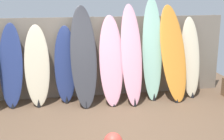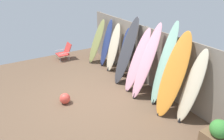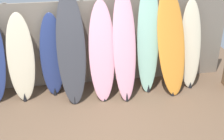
# 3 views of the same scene
# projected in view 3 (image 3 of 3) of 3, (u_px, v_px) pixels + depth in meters

# --- Properties ---
(fence_back) EXTENTS (6.08, 0.11, 1.80)m
(fence_back) POSITION_uv_depth(u_px,v_px,m) (83.00, 44.00, 6.41)
(fence_back) COLOR gray
(fence_back) RESTS_ON ground
(surfboard_cream_2) EXTENTS (0.53, 0.52, 1.69)m
(surfboard_cream_2) POSITION_uv_depth(u_px,v_px,m) (21.00, 58.00, 5.95)
(surfboard_cream_2) COLOR beige
(surfboard_cream_2) RESTS_ON ground
(surfboard_navy_3) EXTENTS (0.49, 0.40, 1.65)m
(surfboard_navy_3) POSITION_uv_depth(u_px,v_px,m) (52.00, 56.00, 6.10)
(surfboard_navy_3) COLOR navy
(surfboard_navy_3) RESTS_ON ground
(surfboard_charcoal_4) EXTENTS (0.56, 0.82, 2.07)m
(surfboard_charcoal_4) POSITION_uv_depth(u_px,v_px,m) (71.00, 49.00, 5.89)
(surfboard_charcoal_4) COLOR #38383D
(surfboard_charcoal_4) RESTS_ON ground
(surfboard_pink_5) EXTENTS (0.55, 0.79, 1.86)m
(surfboard_pink_5) POSITION_uv_depth(u_px,v_px,m) (102.00, 52.00, 6.01)
(surfboard_pink_5) COLOR pink
(surfboard_pink_5) RESTS_ON ground
(surfboard_pink_6) EXTENTS (0.47, 0.87, 2.10)m
(surfboard_pink_6) POSITION_uv_depth(u_px,v_px,m) (124.00, 46.00, 5.99)
(surfboard_pink_6) COLOR pink
(surfboard_pink_6) RESTS_ON ground
(surfboard_seafoam_7) EXTENTS (0.50, 0.64, 2.23)m
(surfboard_seafoam_7) POSITION_uv_depth(u_px,v_px,m) (148.00, 38.00, 6.17)
(surfboard_seafoam_7) COLOR #9ED6BC
(surfboard_seafoam_7) RESTS_ON ground
(surfboard_orange_8) EXTENTS (0.67, 0.89, 2.07)m
(surfboard_orange_8) POSITION_uv_depth(u_px,v_px,m) (171.00, 42.00, 6.16)
(surfboard_orange_8) COLOR orange
(surfboard_orange_8) RESTS_ON ground
(surfboard_cream_9) EXTENTS (0.48, 0.62, 1.79)m
(surfboard_cream_9) POSITION_uv_depth(u_px,v_px,m) (191.00, 45.00, 6.40)
(surfboard_cream_9) COLOR beige
(surfboard_cream_9) RESTS_ON ground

